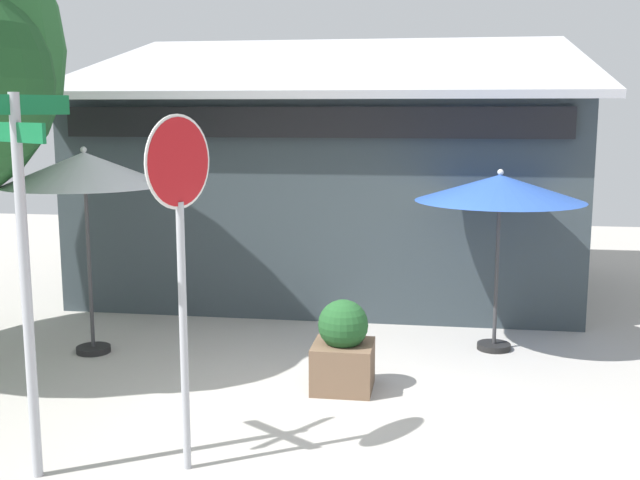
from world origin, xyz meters
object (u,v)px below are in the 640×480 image
Objects in this scene: patio_umbrella_ivory_left at (85,171)px; patio_umbrella_royal_blue_center at (500,190)px; street_sign_post at (23,248)px; sidewalk_planter at (343,349)px; stop_sign at (180,226)px.

patio_umbrella_ivory_left is 1.12× the size of patio_umbrella_royal_blue_center.
street_sign_post is 1.37× the size of patio_umbrella_royal_blue_center.
patio_umbrella_ivory_left is at bearing 107.12° from street_sign_post.
patio_umbrella_ivory_left is 3.98m from sidewalk_planter.
stop_sign is at bearing -52.96° from patio_umbrella_ivory_left.
street_sign_post is 3.77m from sidewalk_planter.
sidewalk_planter is at bearing 46.62° from street_sign_post.
patio_umbrella_royal_blue_center is at bearing 45.72° from street_sign_post.
street_sign_post reaches higher than sidewalk_planter.
street_sign_post is 5.97m from patio_umbrella_royal_blue_center.
street_sign_post reaches higher than patio_umbrella_royal_blue_center.
patio_umbrella_royal_blue_center is (2.92, 3.93, -0.04)m from stop_sign.
street_sign_post is 3.15× the size of sidewalk_planter.
patio_umbrella_ivory_left is 2.58× the size of sidewalk_planter.
stop_sign is 4.90m from patio_umbrella_royal_blue_center.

